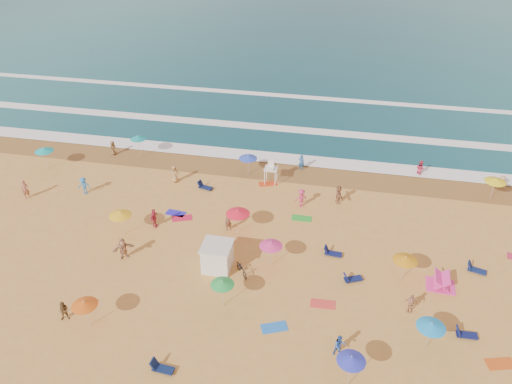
# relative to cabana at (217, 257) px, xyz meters

# --- Properties ---
(ground) EXTENTS (220.00, 220.00, 0.00)m
(ground) POSITION_rel_cabana_xyz_m (0.27, 2.52, -1.00)
(ground) COLOR gold
(ground) RESTS_ON ground
(ocean) EXTENTS (220.00, 140.00, 0.18)m
(ocean) POSITION_rel_cabana_xyz_m (0.27, 86.52, -1.00)
(ocean) COLOR #0C4756
(ocean) RESTS_ON ground
(wet_sand) EXTENTS (220.00, 220.00, 0.00)m
(wet_sand) POSITION_rel_cabana_xyz_m (0.27, 15.02, -0.99)
(wet_sand) COLOR olive
(wet_sand) RESTS_ON ground
(surf_foam) EXTENTS (200.00, 18.70, 0.05)m
(surf_foam) POSITION_rel_cabana_xyz_m (0.27, 23.84, -0.90)
(surf_foam) COLOR white
(surf_foam) RESTS_ON ground
(cabana) EXTENTS (2.00, 2.00, 2.00)m
(cabana) POSITION_rel_cabana_xyz_m (0.00, 0.00, 0.00)
(cabana) COLOR white
(cabana) RESTS_ON ground
(cabana_roof) EXTENTS (2.20, 2.20, 0.12)m
(cabana_roof) POSITION_rel_cabana_xyz_m (0.00, 0.00, 1.06)
(cabana_roof) COLOR silver
(cabana_roof) RESTS_ON cabana
(bicycle) EXTENTS (1.56, 1.82, 0.94)m
(bicycle) POSITION_rel_cabana_xyz_m (1.90, -0.30, -0.53)
(bicycle) COLOR black
(bicycle) RESTS_ON ground
(lifeguard_stand) EXTENTS (1.20, 1.20, 2.10)m
(lifeguard_stand) POSITION_rel_cabana_xyz_m (1.79, 12.74, 0.05)
(lifeguard_stand) COLOR white
(lifeguard_stand) RESTS_ON ground
(beach_umbrellas) EXTENTS (46.85, 27.58, 0.75)m
(beach_umbrellas) POSITION_rel_cabana_xyz_m (-1.79, 2.12, 1.07)
(beach_umbrellas) COLOR gold
(beach_umbrellas) RESTS_ON ground
(loungers) EXTENTS (50.18, 20.70, 0.34)m
(loungers) POSITION_rel_cabana_xyz_m (6.44, -0.24, -0.83)
(loungers) COLOR #101C52
(loungers) RESTS_ON ground
(towels) EXTENTS (39.98, 23.96, 0.03)m
(towels) POSITION_rel_cabana_xyz_m (2.05, 0.73, -0.98)
(towels) COLOR #C3183E
(towels) RESTS_ON ground
(beachgoers) EXTENTS (49.21, 24.96, 2.07)m
(beachgoers) POSITION_rel_cabana_xyz_m (-1.21, 6.38, -0.20)
(beachgoers) COLOR #C0304E
(beachgoers) RESTS_ON ground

